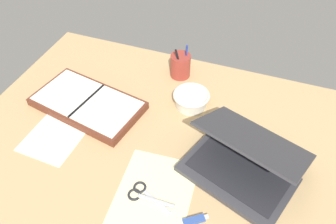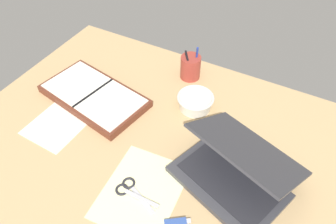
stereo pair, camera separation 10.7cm
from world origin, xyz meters
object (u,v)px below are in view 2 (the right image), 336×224
(laptop, at_px, (235,171))
(planner, at_px, (94,96))
(pen_cup, at_px, (190,67))
(bowl, at_px, (195,101))
(scissors, at_px, (130,190))

(laptop, bearing_deg, planner, -169.16)
(pen_cup, relative_size, planner, 0.33)
(bowl, height_order, planner, bowl)
(laptop, relative_size, bowl, 2.91)
(bowl, xyz_separation_m, pen_cup, (-0.09, 0.15, 0.02))
(planner, xyz_separation_m, scissors, (0.33, -0.26, -0.01))
(bowl, bearing_deg, planner, -158.43)
(pen_cup, distance_m, scissors, 0.55)
(laptop, distance_m, scissors, 0.31)
(planner, distance_m, scissors, 0.42)
(bowl, bearing_deg, laptop, -44.70)
(scissors, bearing_deg, planner, 152.11)
(laptop, xyz_separation_m, scissors, (-0.25, -0.17, -0.04))
(bowl, relative_size, pen_cup, 0.95)
(pen_cup, bearing_deg, scissors, -82.78)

